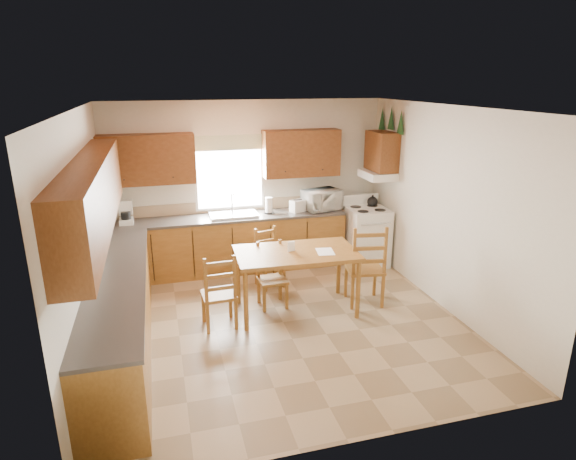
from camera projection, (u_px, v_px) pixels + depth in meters
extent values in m
plane|color=#967D57|center=(283.00, 322.00, 6.24)|extent=(4.50, 4.50, 0.00)
plane|color=brown|center=(282.00, 108.00, 5.42)|extent=(4.50, 4.50, 0.00)
plane|color=beige|center=(84.00, 238.00, 5.26)|extent=(4.50, 4.50, 0.00)
plane|color=beige|center=(446.00, 210.00, 6.39)|extent=(4.50, 4.50, 0.00)
plane|color=beige|center=(248.00, 185.00, 7.89)|extent=(4.50, 4.50, 0.00)
plane|color=beige|center=(356.00, 302.00, 3.76)|extent=(4.50, 4.50, 0.00)
cube|color=brown|center=(230.00, 245.00, 7.80)|extent=(3.75, 0.60, 0.88)
cube|color=brown|center=(121.00, 316.00, 5.47)|extent=(0.60, 3.60, 0.88)
cube|color=#413A36|center=(229.00, 217.00, 7.66)|extent=(3.75, 0.63, 0.04)
cube|color=#413A36|center=(116.00, 278.00, 5.33)|extent=(0.63, 3.60, 0.04)
cube|color=#957D5B|center=(226.00, 206.00, 7.89)|extent=(3.75, 0.01, 0.18)
cube|color=brown|center=(147.00, 160.00, 7.20)|extent=(1.41, 0.33, 0.75)
cube|color=brown|center=(301.00, 153.00, 7.81)|extent=(1.25, 0.33, 0.75)
cube|color=brown|center=(93.00, 195.00, 5.01)|extent=(0.33, 3.60, 0.75)
cube|color=brown|center=(382.00, 151.00, 7.70)|extent=(0.33, 0.62, 0.62)
cube|color=silver|center=(378.00, 175.00, 7.80)|extent=(0.44, 0.62, 0.12)
cube|color=silver|center=(230.00, 174.00, 7.73)|extent=(1.13, 0.02, 1.18)
cube|color=white|center=(230.00, 174.00, 7.73)|extent=(1.05, 0.01, 1.10)
cube|color=#5E7E48|center=(229.00, 143.00, 7.55)|extent=(1.19, 0.01, 0.24)
cube|color=silver|center=(234.00, 215.00, 7.67)|extent=(0.75, 0.45, 0.04)
cone|color=#1B441F|center=(401.00, 122.00, 7.29)|extent=(0.22, 0.22, 0.36)
cone|color=#1B441F|center=(391.00, 118.00, 7.58)|extent=(0.22, 0.22, 0.36)
cone|color=#1B441F|center=(382.00, 119.00, 7.88)|extent=(0.22, 0.22, 0.36)
cube|color=silver|center=(366.00, 237.00, 8.07)|extent=(0.65, 0.67, 0.95)
cube|color=silver|center=(126.00, 212.00, 7.21)|extent=(0.24, 0.27, 0.36)
cylinder|color=white|center=(269.00, 205.00, 7.78)|extent=(0.11, 0.11, 0.26)
cube|color=silver|center=(298.00, 206.00, 7.88)|extent=(0.28, 0.24, 0.20)
imported|color=silver|center=(322.00, 200.00, 8.00)|extent=(0.64, 0.53, 0.33)
cube|color=brown|center=(296.00, 281.00, 6.43)|extent=(1.62, 0.97, 0.85)
cube|color=brown|center=(218.00, 290.00, 6.01)|extent=(0.44, 0.42, 0.98)
cube|color=brown|center=(365.00, 264.00, 6.63)|extent=(0.55, 0.53, 1.15)
cube|color=brown|center=(272.00, 276.00, 6.55)|extent=(0.39, 0.37, 0.89)
cube|color=brown|center=(270.00, 259.00, 7.19)|extent=(0.44, 0.43, 0.88)
cube|color=white|center=(325.00, 252.00, 6.30)|extent=(0.26, 0.32, 0.00)
cube|color=white|center=(291.00, 246.00, 6.30)|extent=(0.10, 0.04, 0.13)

